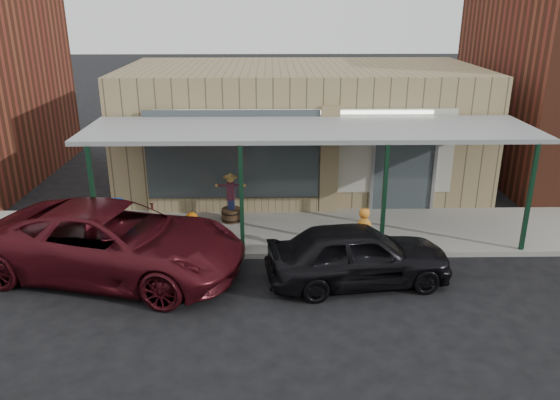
{
  "coord_description": "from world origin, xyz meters",
  "views": [
    {
      "loc": [
        -1.07,
        -10.74,
        6.28
      ],
      "look_at": [
        -0.82,
        2.6,
        1.4
      ],
      "focal_mm": 35.0,
      "sensor_mm": 36.0,
      "label": 1
    }
  ],
  "objects_px": {
    "barrel_scarecrow": "(231,205)",
    "barrel_pumpkin": "(192,227)",
    "handicap_sign": "(120,216)",
    "parked_sedan": "(358,254)",
    "car_maroon": "(114,241)"
  },
  "relations": [
    {
      "from": "handicap_sign",
      "to": "barrel_pumpkin",
      "type": "bearing_deg",
      "value": 24.47
    },
    {
      "from": "car_maroon",
      "to": "handicap_sign",
      "type": "bearing_deg",
      "value": 22.34
    },
    {
      "from": "barrel_scarecrow",
      "to": "car_maroon",
      "type": "bearing_deg",
      "value": -145.72
    },
    {
      "from": "barrel_pumpkin",
      "to": "handicap_sign",
      "type": "bearing_deg",
      "value": -157.88
    },
    {
      "from": "handicap_sign",
      "to": "parked_sedan",
      "type": "distance_m",
      "value": 6.23
    },
    {
      "from": "barrel_scarecrow",
      "to": "parked_sedan",
      "type": "bearing_deg",
      "value": -63.02
    },
    {
      "from": "handicap_sign",
      "to": "car_maroon",
      "type": "bearing_deg",
      "value": -79.38
    },
    {
      "from": "barrel_scarecrow",
      "to": "parked_sedan",
      "type": "distance_m",
      "value": 4.77
    },
    {
      "from": "barrel_scarecrow",
      "to": "barrel_pumpkin",
      "type": "bearing_deg",
      "value": -149.25
    },
    {
      "from": "barrel_pumpkin",
      "to": "handicap_sign",
      "type": "height_order",
      "value": "handicap_sign"
    },
    {
      "from": "barrel_scarecrow",
      "to": "car_maroon",
      "type": "height_order",
      "value": "car_maroon"
    },
    {
      "from": "handicap_sign",
      "to": "car_maroon",
      "type": "relative_size",
      "value": 0.22
    },
    {
      "from": "barrel_scarecrow",
      "to": "car_maroon",
      "type": "relative_size",
      "value": 0.24
    },
    {
      "from": "car_maroon",
      "to": "barrel_scarecrow",
      "type": "bearing_deg",
      "value": -26.55
    },
    {
      "from": "parked_sedan",
      "to": "barrel_pumpkin",
      "type": "bearing_deg",
      "value": 51.68
    }
  ]
}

